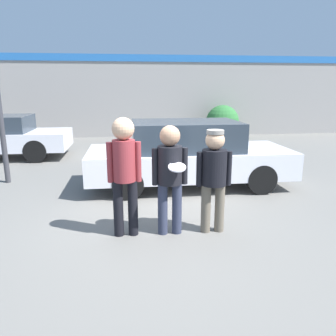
% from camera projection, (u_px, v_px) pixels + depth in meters
% --- Properties ---
extents(ground_plane, '(56.00, 56.00, 0.00)m').
position_uv_depth(ground_plane, '(157.00, 224.00, 5.45)').
color(ground_plane, '#66635E').
extents(storefront_building, '(24.00, 0.22, 3.59)m').
position_uv_depth(storefront_building, '(136.00, 96.00, 14.66)').
color(storefront_building, gray).
rests_on(storefront_building, ground).
extents(person_left, '(0.50, 0.33, 1.80)m').
position_uv_depth(person_left, '(124.00, 166.00, 4.80)').
color(person_left, black).
rests_on(person_left, ground).
extents(person_middle_with_frisbee, '(0.54, 0.57, 1.68)m').
position_uv_depth(person_middle_with_frisbee, '(170.00, 171.00, 4.87)').
color(person_middle_with_frisbee, '#2D3347').
rests_on(person_middle_with_frisbee, ground).
extents(person_right, '(0.55, 0.38, 1.61)m').
position_uv_depth(person_right, '(214.00, 172.00, 4.95)').
color(person_right, '#665B4C').
rests_on(person_right, ground).
extents(parked_car_near, '(4.53, 1.84, 1.48)m').
position_uv_depth(parked_car_near, '(188.00, 154.00, 7.43)').
color(parked_car_near, silver).
rests_on(parked_car_near, ground).
extents(shrub, '(1.45, 1.45, 1.45)m').
position_uv_depth(shrub, '(222.00, 122.00, 14.51)').
color(shrub, '#2D6B33').
rests_on(shrub, ground).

